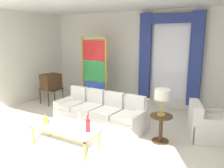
{
  "coord_description": "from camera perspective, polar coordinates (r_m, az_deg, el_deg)",
  "views": [
    {
      "loc": [
        2.66,
        -3.93,
        2.25
      ],
      "look_at": [
        -0.09,
        0.9,
        1.05
      ],
      "focal_mm": 36.59,
      "sensor_mm": 36.0,
      "label": 1
    }
  ],
  "objects": [
    {
      "name": "vintage_tv",
      "position": [
        7.78,
        -15.06,
        0.48
      ],
      "size": [
        0.62,
        0.68,
        1.35
      ],
      "color": "#472D19",
      "rests_on": "ground"
    },
    {
      "name": "curtained_window",
      "position": [
        7.11,
        14.16,
        7.7
      ],
      "size": [
        2.0,
        0.17,
        2.7
      ],
      "color": "white",
      "rests_on": "ground"
    },
    {
      "name": "couch_white_long",
      "position": [
        5.83,
        -2.73,
        -7.31
      ],
      "size": [
        2.39,
        1.05,
        0.86
      ],
      "color": "white",
      "rests_on": "ground"
    },
    {
      "name": "wall_rear",
      "position": [
        7.52,
        8.83,
        6.31
      ],
      "size": [
        8.0,
        0.12,
        3.0
      ],
      "primitive_type": "cube",
      "color": "white",
      "rests_on": "ground"
    },
    {
      "name": "bottle_blue_decanter",
      "position": [
        4.5,
        -6.05,
        -10.12
      ],
      "size": [
        0.08,
        0.08,
        0.34
      ],
      "color": "maroon",
      "rests_on": "coffee_table"
    },
    {
      "name": "stained_glass_divider",
      "position": [
        7.39,
        -4.46,
        2.86
      ],
      "size": [
        0.95,
        0.05,
        2.2
      ],
      "color": "gold",
      "rests_on": "ground"
    },
    {
      "name": "bottle_crystal_tall",
      "position": [
        5.08,
        -16.27,
        -8.79
      ],
      "size": [
        0.12,
        0.12,
        0.2
      ],
      "color": "gold",
      "rests_on": "coffee_table"
    },
    {
      "name": "round_side_table",
      "position": [
        5.03,
        12.11,
        -10.24
      ],
      "size": [
        0.48,
        0.48,
        0.59
      ],
      "color": "#472D19",
      "rests_on": "ground"
    },
    {
      "name": "ground_plane",
      "position": [
        5.26,
        -4.12,
        -13.21
      ],
      "size": [
        16.0,
        16.0,
        0.0
      ],
      "primitive_type": "plane",
      "color": "silver"
    },
    {
      "name": "wall_left",
      "position": [
        7.82,
        -24.7,
        5.56
      ],
      "size": [
        0.12,
        7.0,
        3.0
      ],
      "primitive_type": "cube",
      "color": "white",
      "rests_on": "ground"
    },
    {
      "name": "coffee_table",
      "position": [
        4.79,
        -11.64,
        -11.16
      ],
      "size": [
        1.4,
        0.56,
        0.41
      ],
      "color": "silver",
      "rests_on": "ground"
    },
    {
      "name": "armchair_white",
      "position": [
        5.52,
        22.54,
        -9.61
      ],
      "size": [
        1.03,
        1.01,
        0.8
      ],
      "color": "white",
      "rests_on": "ground"
    },
    {
      "name": "peacock_figurine",
      "position": [
        7.03,
        -3.05,
        -4.62
      ],
      "size": [
        0.44,
        0.6,
        0.5
      ],
      "color": "beige",
      "rests_on": "ground"
    },
    {
      "name": "bottle_amber_squat",
      "position": [
        4.61,
        -8.22,
        -9.52
      ],
      "size": [
        0.07,
        0.07,
        0.35
      ],
      "color": "silver",
      "rests_on": "coffee_table"
    },
    {
      "name": "table_lamp_brass",
      "position": [
        4.82,
        12.47,
        -2.82
      ],
      "size": [
        0.32,
        0.32,
        0.57
      ],
      "color": "#B29338",
      "rests_on": "round_side_table"
    },
    {
      "name": "ceiling_slab",
      "position": [
        5.48,
        0.32,
        20.25
      ],
      "size": [
        8.0,
        7.6,
        0.04
      ],
      "primitive_type": "cube",
      "color": "white"
    }
  ]
}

